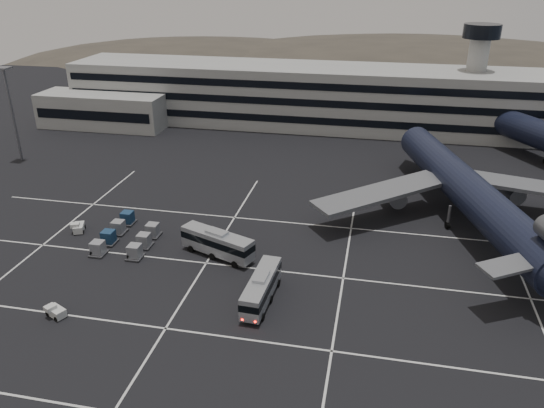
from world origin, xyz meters
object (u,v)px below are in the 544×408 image
at_px(trijet_main, 469,191).
at_px(tug_a, 79,227).
at_px(uld_cluster, 126,236).
at_px(bus_near, 261,287).
at_px(bus_far, 217,242).

xyz_separation_m(trijet_main, tug_a, (-55.74, -14.52, -4.55)).
distance_m(trijet_main, uld_cluster, 50.28).
height_order(trijet_main, tug_a, trijet_main).
relative_size(bus_near, tug_a, 3.62).
bearing_deg(tug_a, bus_far, -29.23).
height_order(bus_far, tug_a, bus_far).
distance_m(bus_far, uld_cluster, 13.89).
xyz_separation_m(bus_far, tug_a, (-22.04, 2.58, -1.37)).
distance_m(trijet_main, bus_far, 37.92).
xyz_separation_m(trijet_main, uld_cluster, (-47.49, -15.94, -4.30)).
bearing_deg(bus_near, tug_a, 161.97).
height_order(trijet_main, uld_cluster, trijet_main).
height_order(bus_near, uld_cluster, bus_near).
bearing_deg(bus_near, uld_cluster, 158.06).
height_order(bus_near, tug_a, bus_near).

